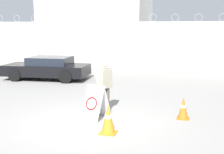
{
  "coord_description": "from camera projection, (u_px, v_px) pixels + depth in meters",
  "views": [
    {
      "loc": [
        2.99,
        -8.15,
        2.81
      ],
      "look_at": [
        0.27,
        1.25,
        1.15
      ],
      "focal_mm": 50.0,
      "sensor_mm": 36.0,
      "label": 1
    }
  ],
  "objects": [
    {
      "name": "building_block",
      "position": [
        97.0,
        23.0,
        25.07
      ],
      "size": [
        7.99,
        5.81,
        5.88
      ],
      "color": "silver",
      "rests_on": "ground_plane"
    },
    {
      "name": "parked_car_front_coupe",
      "position": [
        47.0,
        68.0,
        16.0
      ],
      "size": [
        4.41,
        2.22,
        1.17
      ],
      "rotation": [
        0.0,
        0.0,
        3.23
      ],
      "color": "black",
      "rests_on": "ground_plane"
    },
    {
      "name": "security_guard",
      "position": [
        105.0,
        84.0,
        9.95
      ],
      "size": [
        0.58,
        0.57,
        1.68
      ],
      "rotation": [
        0.0,
        0.0,
        -2.07
      ],
      "color": "#514C42",
      "rests_on": "ground_plane"
    },
    {
      "name": "barricade_sign",
      "position": [
        95.0,
        102.0,
        9.33
      ],
      "size": [
        0.81,
        0.94,
        1.02
      ],
      "rotation": [
        0.0,
        0.0,
        -0.3
      ],
      "color": "white",
      "rests_on": "ground_plane"
    },
    {
      "name": "perimeter_wall",
      "position": [
        152.0,
        46.0,
        19.31
      ],
      "size": [
        36.0,
        0.3,
        3.42
      ],
      "color": "beige",
      "rests_on": "ground_plane"
    },
    {
      "name": "traffic_cone_mid",
      "position": [
        108.0,
        119.0,
        8.08
      ],
      "size": [
        0.42,
        0.42,
        0.78
      ],
      "color": "orange",
      "rests_on": "ground_plane"
    },
    {
      "name": "ground_plane",
      "position": [
        91.0,
        123.0,
        9.01
      ],
      "size": [
        90.0,
        90.0,
        0.0
      ],
      "primitive_type": "plane",
      "color": "gray"
    },
    {
      "name": "traffic_cone_near",
      "position": [
        183.0,
        108.0,
        9.34
      ],
      "size": [
        0.36,
        0.36,
        0.67
      ],
      "color": "orange",
      "rests_on": "ground_plane"
    }
  ]
}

